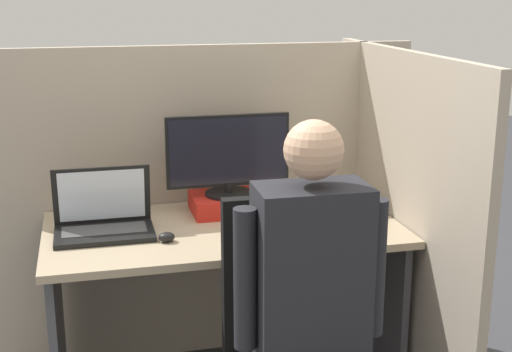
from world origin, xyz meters
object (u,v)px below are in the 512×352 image
object	(u,v)px
paper_box	(229,203)
stapler	(362,209)
person	(316,305)
carrot_toy	(298,238)
monitor	(228,155)
laptop	(104,221)

from	to	relation	value
paper_box	stapler	size ratio (longest dim) A/B	2.34
person	carrot_toy	bearing A→B (deg)	78.62
monitor	laptop	bearing A→B (deg)	-163.23
monitor	person	xyz separation A→B (m)	(0.06, -0.99, -0.24)
stapler	person	distance (m)	0.92
laptop	stapler	bearing A→B (deg)	-1.80
monitor	carrot_toy	distance (m)	0.53
monitor	stapler	world-z (taller)	monitor
paper_box	person	world-z (taller)	person
person	monitor	bearing A→B (deg)	93.74
person	stapler	bearing A→B (deg)	59.43
laptop	person	distance (m)	1.02
paper_box	laptop	world-z (taller)	laptop
monitor	person	world-z (taller)	person
stapler	person	xyz separation A→B (m)	(-0.47, -0.79, -0.02)
laptop	stapler	size ratio (longest dim) A/B	2.81
paper_box	laptop	bearing A→B (deg)	-163.50
laptop	person	bearing A→B (deg)	-54.33
monitor	carrot_toy	world-z (taller)	monitor
stapler	carrot_toy	distance (m)	0.44
monitor	person	bearing A→B (deg)	-86.26
laptop	carrot_toy	bearing A→B (deg)	-22.38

